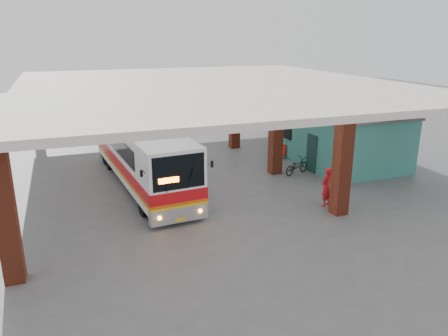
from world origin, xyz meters
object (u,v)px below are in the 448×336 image
red_chair (282,152)px  pedestrian (326,187)px  coach_bus (141,153)px  motorcycle (297,166)px

red_chair → pedestrian: bearing=-119.6°
pedestrian → red_chair: (1.81, 7.58, -0.48)m
coach_bus → red_chair: bearing=7.4°
pedestrian → red_chair: 7.81m
motorcycle → pedestrian: bearing=145.2°
pedestrian → red_chair: pedestrian is taller
pedestrian → motorcycle: bearing=-131.2°
motorcycle → pedestrian: pedestrian is taller
pedestrian → red_chair: size_ratio=2.04×
red_chair → coach_bus: bearing=175.9°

